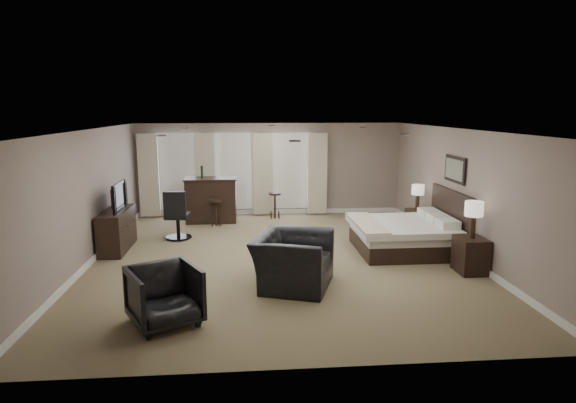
{
  "coord_description": "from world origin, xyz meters",
  "views": [
    {
      "loc": [
        -0.64,
        -9.39,
        3.01
      ],
      "look_at": [
        0.2,
        0.4,
        1.1
      ],
      "focal_mm": 30.0,
      "sensor_mm": 36.0,
      "label": 1
    }
  ],
  "objects": [
    {
      "name": "armchair_far",
      "position": [
        -1.82,
        -2.89,
        0.46
      ],
      "size": [
        1.19,
        1.17,
        0.93
      ],
      "primitive_type": "imported",
      "rotation": [
        0.0,
        0.0,
        0.49
      ],
      "color": "black",
      "rests_on": "ground"
    },
    {
      "name": "lamp_near",
      "position": [
        3.47,
        -1.15,
        1.0
      ],
      "size": [
        0.33,
        0.33,
        0.68
      ],
      "primitive_type": "cube",
      "color": "beige",
      "rests_on": "nightstand_near"
    },
    {
      "name": "desk_chair",
      "position": [
        -2.27,
        1.72,
        0.58
      ],
      "size": [
        0.64,
        0.64,
        1.16
      ],
      "primitive_type": "cube",
      "rotation": [
        0.0,
        0.0,
        3.06
      ],
      "color": "black",
      "rests_on": "ground"
    },
    {
      "name": "nightstand_near",
      "position": [
        3.47,
        -1.15,
        0.33
      ],
      "size": [
        0.5,
        0.61,
        0.66
      ],
      "primitive_type": "cube",
      "color": "black",
      "rests_on": "ground"
    },
    {
      "name": "dresser",
      "position": [
        -3.45,
        0.92,
        0.43
      ],
      "size": [
        0.48,
        1.5,
        0.87
      ],
      "primitive_type": "cube",
      "color": "black",
      "rests_on": "ground"
    },
    {
      "name": "nightstand_far",
      "position": [
        3.47,
        1.75,
        0.29
      ],
      "size": [
        0.44,
        0.53,
        0.58
      ],
      "primitive_type": "cube",
      "color": "black",
      "rests_on": "ground"
    },
    {
      "name": "bar_stool_left",
      "position": [
        -1.46,
        2.91,
        0.35
      ],
      "size": [
        0.4,
        0.4,
        0.69
      ],
      "primitive_type": "cube",
      "rotation": [
        0.0,
        0.0,
        0.27
      ],
      "color": "black",
      "rests_on": "ground"
    },
    {
      "name": "tv",
      "position": [
        -3.45,
        0.92,
        0.94
      ],
      "size": [
        0.6,
        1.04,
        0.14
      ],
      "primitive_type": "imported",
      "rotation": [
        0.0,
        0.0,
        1.57
      ],
      "color": "black",
      "rests_on": "dresser"
    },
    {
      "name": "bar_stool_right",
      "position": [
        0.11,
        3.63,
        0.36
      ],
      "size": [
        0.41,
        0.41,
        0.72
      ],
      "primitive_type": "cube",
      "rotation": [
        0.0,
        0.0,
        -0.22
      ],
      "color": "black",
      "rests_on": "ground"
    },
    {
      "name": "bed",
      "position": [
        2.58,
        0.3,
        0.65
      ],
      "size": [
        2.05,
        1.96,
        1.31
      ],
      "primitive_type": "cube",
      "color": "silver",
      "rests_on": "ground"
    },
    {
      "name": "window_bay",
      "position": [
        -1.0,
        4.11,
        1.2
      ],
      "size": [
        5.25,
        0.2,
        2.3
      ],
      "color": "silver",
      "rests_on": "room"
    },
    {
      "name": "room",
      "position": [
        0.0,
        0.0,
        1.3
      ],
      "size": [
        7.6,
        8.6,
        2.64
      ],
      "color": "#6E6245",
      "rests_on": "ground"
    },
    {
      "name": "armchair_near",
      "position": [
        0.12,
        -1.55,
        0.6
      ],
      "size": [
        1.3,
        1.6,
        1.21
      ],
      "primitive_type": "imported",
      "rotation": [
        0.0,
        0.0,
        1.24
      ],
      "color": "black",
      "rests_on": "ground"
    },
    {
      "name": "bar_counter",
      "position": [
        -1.61,
        3.38,
        0.6
      ],
      "size": [
        1.38,
        0.72,
        1.2
      ],
      "primitive_type": "cube",
      "color": "black",
      "rests_on": "ground"
    },
    {
      "name": "lamp_far",
      "position": [
        3.47,
        1.75,
        0.89
      ],
      "size": [
        0.3,
        0.3,
        0.62
      ],
      "primitive_type": "cube",
      "color": "beige",
      "rests_on": "nightstand_far"
    },
    {
      "name": "wall_art",
      "position": [
        3.7,
        0.3,
        1.75
      ],
      "size": [
        0.04,
        0.96,
        0.56
      ],
      "primitive_type": "cube",
      "color": "slate",
      "rests_on": "room"
    }
  ]
}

